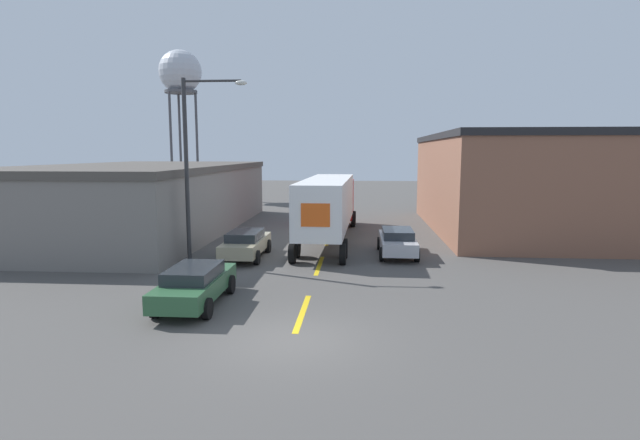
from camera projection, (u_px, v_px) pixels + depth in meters
name	position (u px, v px, depth m)	size (l,w,h in m)	color
ground_plane	(293.00, 340.00, 14.11)	(160.00, 160.00, 0.00)	#4C4947
road_centerline	(319.00, 265.00, 23.40)	(0.20, 17.87, 0.01)	gold
warehouse_left	(142.00, 198.00, 33.52)	(12.03, 23.64, 4.46)	slate
warehouse_right	(532.00, 183.00, 33.58)	(13.42, 18.72, 6.49)	brown
semi_truck	(330.00, 202.00, 29.98)	(3.08, 15.26, 3.78)	#B21919
parked_car_right_mid	(397.00, 241.00, 25.58)	(1.93, 4.72, 1.39)	#B2B2B7
parked_car_left_near	(195.00, 284.00, 17.26)	(1.93, 4.72, 1.39)	#2D5B38
parked_car_left_far	(246.00, 243.00, 24.95)	(1.93, 4.72, 1.39)	tan
water_tower	(180.00, 74.00, 54.68)	(4.63, 4.63, 16.37)	#47474C
street_lamp	(194.00, 158.00, 23.17)	(3.05, 0.32, 8.64)	#2D2D30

